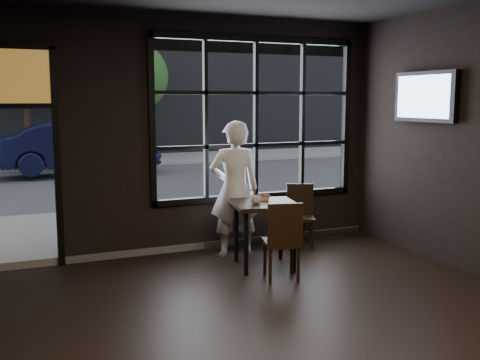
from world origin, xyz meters
name	(u,v)px	position (x,y,z in m)	size (l,w,h in m)	color
window_frame	(256,119)	(1.20, 3.50, 1.80)	(3.06, 0.12, 2.28)	black
street_asphalt	(49,145)	(0.00, 24.00, -0.02)	(60.00, 41.00, 0.04)	#545456
cafe_table	(264,235)	(0.82, 2.41, 0.41)	(0.76, 0.76, 0.82)	black
chair_near	(281,240)	(0.80, 1.91, 0.46)	(0.40, 0.40, 0.93)	black
chair_window	(301,216)	(1.72, 3.10, 0.44)	(0.38, 0.38, 0.88)	black
man	(234,189)	(0.68, 3.03, 0.90)	(0.66, 0.43, 1.81)	white
hotdog	(262,198)	(0.85, 2.55, 0.85)	(0.20, 0.08, 0.06)	tan
cup	(256,200)	(0.68, 2.37, 0.87)	(0.12, 0.12, 0.10)	silver
tv	(425,97)	(2.93, 2.04, 2.11)	(0.13, 1.11, 0.65)	black
navy_car	(80,147)	(-0.13, 12.09, 0.79)	(1.47, 4.21, 1.39)	black
tree_left	(24,68)	(-1.29, 15.35, 3.06)	(2.54, 2.54, 4.34)	#332114
tree_right	(133,77)	(2.06, 15.09, 2.82)	(2.34, 2.34, 4.00)	#332114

